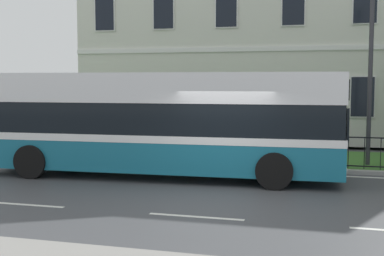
{
  "coord_description": "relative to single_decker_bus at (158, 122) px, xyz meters",
  "views": [
    {
      "loc": [
        2.59,
        -11.74,
        2.76
      ],
      "look_at": [
        -1.65,
        4.03,
        1.27
      ],
      "focal_mm": 48.09,
      "sensor_mm": 36.0,
      "label": 1
    }
  ],
  "objects": [
    {
      "name": "iron_verge_railing",
      "position": [
        1.88,
        2.09,
        -0.96
      ],
      "size": [
        14.39,
        0.04,
        0.97
      ],
      "color": "black",
      "rests_on": "ground_plane"
    },
    {
      "name": "street_lamp_post",
      "position": [
        5.98,
        2.96,
        2.01
      ],
      "size": [
        0.36,
        0.24,
        5.99
      ],
      "color": "#333338",
      "rests_on": "ground_plane"
    },
    {
      "name": "ground_plane",
      "position": [
        2.2,
        -1.55,
        -1.6
      ],
      "size": [
        60.0,
        56.0,
        0.18
      ],
      "color": "#434548"
    },
    {
      "name": "single_decker_bus",
      "position": [
        0.0,
        0.0,
        0.0
      ],
      "size": [
        10.51,
        2.92,
        2.99
      ],
      "rotation": [
        0.0,
        0.0,
        0.04
      ],
      "color": "#186783",
      "rests_on": "ground_plane"
    }
  ]
}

